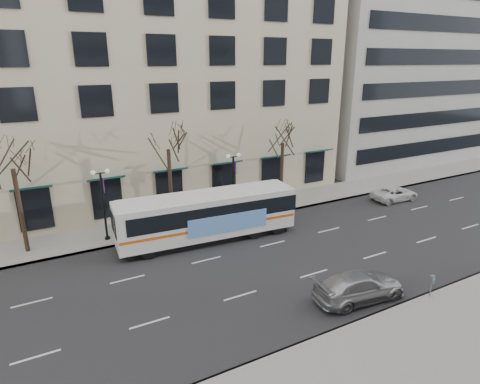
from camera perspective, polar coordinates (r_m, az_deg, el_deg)
ground at (r=24.19m, az=-2.58°, el=-11.90°), size 160.00×160.00×0.00m
sidewalk_far at (r=33.44m, az=-1.54°, el=-2.86°), size 80.00×4.00×0.15m
building_hotel at (r=40.49m, az=-19.21°, el=17.16°), size 40.00×20.00×24.00m
building_office at (r=57.38m, az=19.04°, el=22.78°), size 25.00×20.00×35.00m
tree_far_left at (r=28.26m, az=-29.89°, el=4.73°), size 3.60×3.60×8.34m
tree_far_mid at (r=29.57m, az=-10.25°, el=7.80°), size 3.60×3.60×8.55m
tree_far_right at (r=34.02m, az=6.15°, el=8.52°), size 3.60×3.60×8.06m
lamp_post_left at (r=28.90m, az=-18.85°, el=-1.30°), size 1.22×0.45×5.21m
lamp_post_right at (r=31.83m, az=-0.93°, el=1.50°), size 1.22×0.45×5.21m
city_bus at (r=28.07m, az=-4.52°, el=-3.25°), size 12.75×3.64×3.41m
silver_car at (r=22.71m, az=16.59°, el=-12.73°), size 5.33×2.58×1.49m
white_pickup at (r=38.89m, az=21.15°, el=-0.21°), size 4.53×2.29×1.23m
pay_station at (r=23.92m, az=25.63°, el=-11.39°), size 0.28×0.19×1.23m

